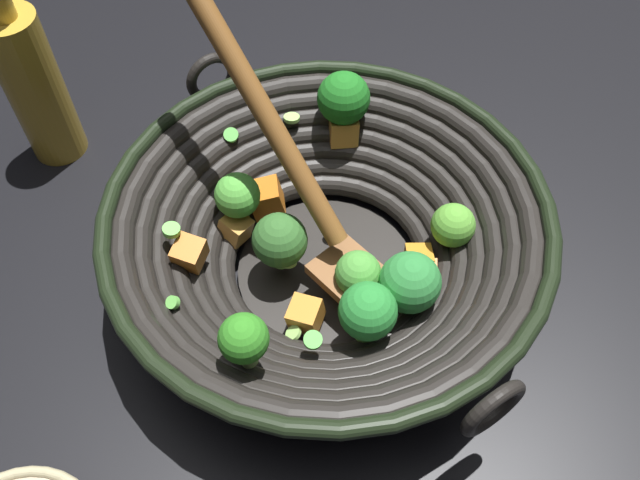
% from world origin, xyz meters
% --- Properties ---
extents(ground_plane, '(4.00, 4.00, 0.00)m').
position_xyz_m(ground_plane, '(0.00, 0.00, 0.00)').
color(ground_plane, black).
extents(wok, '(0.41, 0.38, 0.26)m').
position_xyz_m(wok, '(0.00, -0.00, 0.06)').
color(wok, black).
rests_on(wok, ground).
extents(cooking_oil_bottle, '(0.06, 0.06, 0.22)m').
position_xyz_m(cooking_oil_bottle, '(0.30, 0.13, 0.09)').
color(cooking_oil_bottle, gold).
rests_on(cooking_oil_bottle, ground).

